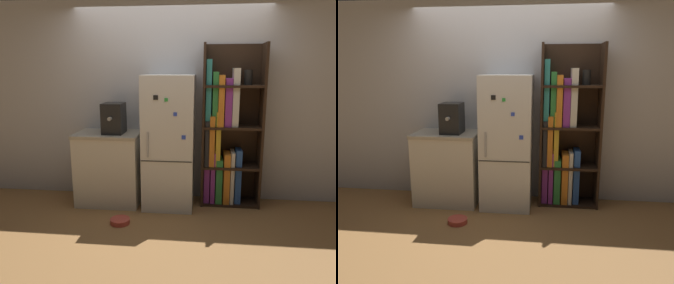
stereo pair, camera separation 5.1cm
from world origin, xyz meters
The scene contains 7 objects.
ground_plane centered at (0.00, 0.00, 0.00)m, with size 16.00×16.00×0.00m, color #A87542.
wall_back centered at (0.00, 0.47, 1.30)m, with size 8.00×0.05×2.60m.
refrigerator centered at (0.00, 0.15, 0.83)m, with size 0.62×0.63×1.66m.
bookshelf centered at (0.70, 0.30, 0.89)m, with size 0.74×0.36×2.03m.
kitchen_counter centered at (-0.78, 0.16, 0.47)m, with size 0.82×0.60×0.93m.
espresso_machine centered at (-0.70, 0.14, 1.12)m, with size 0.25×0.37×0.38m.
pet_bowl centered at (-0.50, -0.47, 0.03)m, with size 0.22×0.22×0.06m.
Camera 1 is at (0.42, -3.84, 1.72)m, focal length 35.00 mm.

